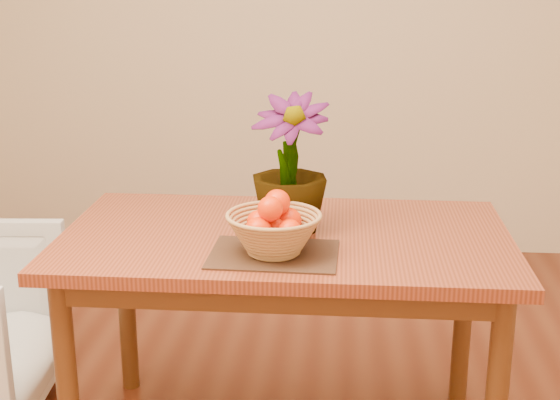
{
  "coord_description": "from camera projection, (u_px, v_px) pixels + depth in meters",
  "views": [
    {
      "loc": [
        0.17,
        -2.0,
        1.54
      ],
      "look_at": [
        -0.0,
        0.14,
        0.91
      ],
      "focal_mm": 50.0,
      "sensor_mm": 36.0,
      "label": 1
    }
  ],
  "objects": [
    {
      "name": "table",
      "position": [
        285.0,
        259.0,
        2.46
      ],
      "size": [
        1.4,
        0.8,
        0.75
      ],
      "color": "maroon",
      "rests_on": "floor"
    },
    {
      "name": "placemat",
      "position": [
        274.0,
        254.0,
        2.25
      ],
      "size": [
        0.38,
        0.29,
        0.01
      ],
      "primitive_type": "cube",
      "rotation": [
        0.0,
        0.0,
        -0.03
      ],
      "color": "#3D2316",
      "rests_on": "table"
    },
    {
      "name": "wall_back",
      "position": [
        314.0,
        7.0,
        4.13
      ],
      "size": [
        4.0,
        0.02,
        2.7
      ],
      "primitive_type": "cube",
      "color": "beige",
      "rests_on": "floor"
    },
    {
      "name": "wicker_basket",
      "position": [
        274.0,
        235.0,
        2.23
      ],
      "size": [
        0.28,
        0.28,
        0.11
      ],
      "color": "#B9824D",
      "rests_on": "placemat"
    },
    {
      "name": "orange_pile",
      "position": [
        274.0,
        220.0,
        2.22
      ],
      "size": [
        0.17,
        0.17,
        0.14
      ],
      "rotation": [
        0.0,
        0.0,
        0.27
      ],
      "color": "red",
      "rests_on": "wicker_basket"
    },
    {
      "name": "potted_plant",
      "position": [
        289.0,
        164.0,
        2.4
      ],
      "size": [
        0.27,
        0.27,
        0.43
      ],
      "primitive_type": "imported",
      "rotation": [
        0.0,
        0.0,
        -0.13
      ],
      "color": "#184915",
      "rests_on": "table"
    }
  ]
}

